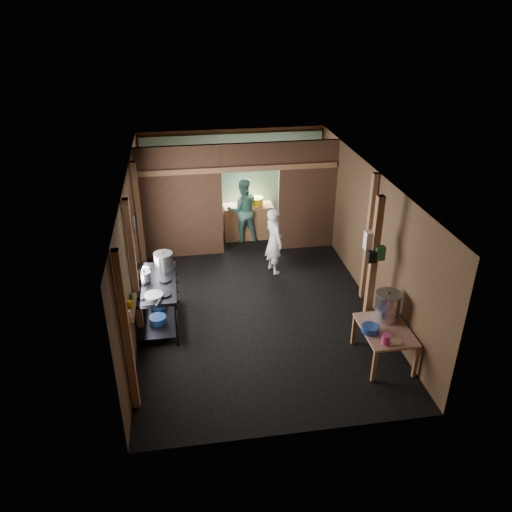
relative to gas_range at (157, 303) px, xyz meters
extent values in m
cube|color=black|center=(1.88, 0.55, -0.46)|extent=(4.50, 7.00, 0.00)
cube|color=#4C4A48|center=(1.88, 0.55, 2.14)|extent=(4.50, 7.00, 0.00)
cube|color=#4B3624|center=(1.88, 4.05, 0.84)|extent=(4.50, 0.00, 2.60)
cube|color=#4B3624|center=(1.88, -2.95, 0.84)|extent=(4.50, 0.00, 2.60)
cube|color=#4B3624|center=(-0.37, 0.55, 0.84)|extent=(0.00, 7.00, 2.60)
cube|color=#4B3624|center=(4.13, 0.55, 0.84)|extent=(0.00, 7.00, 2.60)
cube|color=brown|center=(0.55, 2.75, 0.84)|extent=(1.85, 0.10, 2.60)
cube|color=brown|center=(3.46, 2.75, 0.84)|extent=(1.35, 0.10, 2.60)
cube|color=brown|center=(2.13, 2.75, 1.84)|extent=(1.30, 0.10, 0.60)
cube|color=#8DBEB9|center=(1.88, 3.99, 0.79)|extent=(4.40, 0.06, 2.50)
cube|color=#9C6B43|center=(2.18, 3.50, -0.03)|extent=(1.20, 0.50, 0.85)
cylinder|color=white|center=(2.13, 3.95, 1.44)|extent=(0.20, 0.03, 0.20)
cube|color=#9C6B43|center=(-0.30, -2.05, 0.84)|extent=(0.10, 0.12, 2.60)
cube|color=#9C6B43|center=(-0.30, -0.25, 0.84)|extent=(0.10, 0.12, 2.60)
cube|color=#9C6B43|center=(-0.30, 1.75, 0.84)|extent=(0.10, 0.12, 2.60)
cube|color=#9C6B43|center=(4.06, 0.35, 0.84)|extent=(0.10, 0.12, 2.60)
cube|color=#9C6B43|center=(3.73, -0.75, 0.84)|extent=(0.12, 0.12, 2.60)
cube|color=#9C6B43|center=(1.88, 2.70, 1.59)|extent=(4.40, 0.12, 0.12)
cylinder|color=slate|center=(-0.33, 0.95, 1.19)|extent=(0.03, 0.34, 0.34)
cylinder|color=black|center=(-0.33, 1.35, 1.09)|extent=(0.03, 0.30, 0.30)
cube|color=#9C6B43|center=(-0.27, -1.55, 0.94)|extent=(0.14, 0.80, 0.03)
cylinder|color=white|center=(-0.27, -1.80, 1.01)|extent=(0.07, 0.07, 0.10)
cylinder|color=gold|center=(-0.27, -1.55, 1.01)|extent=(0.08, 0.08, 0.10)
cylinder|color=#21613B|center=(-0.27, -1.33, 1.01)|extent=(0.06, 0.06, 0.10)
cube|color=white|center=(3.68, -0.67, 1.32)|extent=(0.22, 0.15, 0.32)
cube|color=#21613B|center=(3.80, -0.81, 1.14)|extent=(0.16, 0.12, 0.24)
cube|color=black|center=(3.66, -0.83, 1.09)|extent=(0.14, 0.10, 0.20)
cylinder|color=#BBBBC0|center=(-0.17, 0.37, 0.51)|extent=(0.21, 0.21, 0.10)
cylinder|color=navy|center=(0.00, -0.20, -0.22)|extent=(0.31, 0.31, 0.13)
cylinder|color=navy|center=(0.00, 0.29, -0.22)|extent=(0.30, 0.30, 0.12)
cylinder|color=navy|center=(3.43, -1.64, 0.22)|extent=(0.36, 0.36, 0.11)
cylinder|color=#BB336F|center=(3.55, -1.97, 0.24)|extent=(0.16, 0.16, 0.16)
cube|color=#BBBBC0|center=(3.70, -2.04, 0.17)|extent=(0.30, 0.08, 0.01)
cylinder|color=gold|center=(2.38, 3.50, 0.49)|extent=(0.35, 0.35, 0.19)
imported|color=white|center=(2.48, 1.66, 0.28)|extent=(0.51, 0.62, 1.47)
imported|color=#488276|center=(2.03, 3.35, 0.34)|extent=(0.81, 0.65, 1.60)
camera|label=1|loc=(0.58, -7.91, 5.00)|focal=35.38mm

